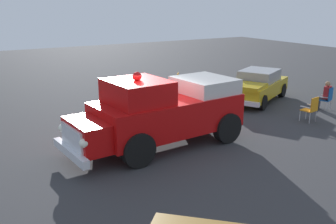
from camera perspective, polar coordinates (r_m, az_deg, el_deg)
ground_plane at (r=12.89m, az=-2.07°, el=-4.96°), size 60.00×60.00×0.00m
vintage_fire_truck at (r=12.46m, az=-0.88°, el=0.11°), size 2.73×6.10×2.59m
classic_hot_rod at (r=18.90m, az=12.99°, el=3.83°), size 3.61×4.73×1.46m
lawn_chair_near_truck at (r=18.21m, az=22.62°, el=2.04°), size 0.63×0.63×1.02m
lawn_chair_by_car at (r=16.20m, az=20.54°, el=0.62°), size 0.56×0.57×1.02m
lawn_chair_spare at (r=20.23m, az=1.80°, el=4.58°), size 0.69×0.69×1.02m
spectator_seated at (r=18.22m, az=22.26°, el=2.43°), size 0.63×0.53×1.29m
traffic_cone at (r=14.01m, az=-11.43°, el=-2.19°), size 0.40×0.40×0.64m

